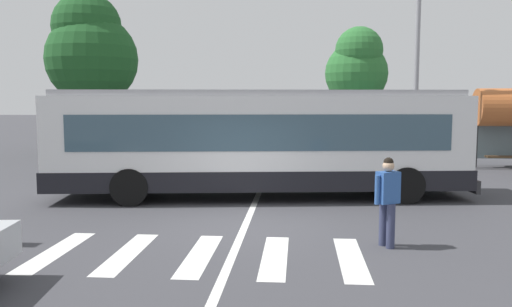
# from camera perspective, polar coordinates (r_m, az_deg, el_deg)

# --- Properties ---
(ground_plane) EXTENTS (160.00, 160.00, 0.00)m
(ground_plane) POSITION_cam_1_polar(r_m,az_deg,el_deg) (11.82, -1.36, -7.84)
(ground_plane) COLOR #3D3D42
(city_transit_bus) EXTENTS (12.00, 3.98, 3.06)m
(city_transit_bus) POSITION_cam_1_polar(r_m,az_deg,el_deg) (15.07, 0.33, 1.25)
(city_transit_bus) COLOR black
(city_transit_bus) RESTS_ON ground_plane
(pedestrian_crossing_street) EXTENTS (0.52, 0.42, 1.72)m
(pedestrian_crossing_street) POSITION_cam_1_polar(r_m,az_deg,el_deg) (10.30, 14.07, -4.57)
(pedestrian_crossing_street) COLOR #333856
(pedestrian_crossing_street) RESTS_ON ground_plane
(parked_car_charcoal) EXTENTS (1.90, 4.51, 1.35)m
(parked_car_charcoal) POSITION_cam_1_polar(r_m,az_deg,el_deg) (26.47, 0.09, 1.47)
(parked_car_charcoal) COLOR black
(parked_car_charcoal) RESTS_ON ground_plane
(parked_car_white) EXTENTS (1.96, 4.55, 1.35)m
(parked_car_white) POSITION_cam_1_polar(r_m,az_deg,el_deg) (26.67, 6.45, 1.46)
(parked_car_white) COLOR black
(parked_car_white) RESTS_ON ground_plane
(parked_car_teal) EXTENTS (1.98, 4.56, 1.35)m
(parked_car_teal) POSITION_cam_1_polar(r_m,az_deg,el_deg) (26.58, 11.89, 1.36)
(parked_car_teal) COLOR black
(parked_car_teal) RESTS_ON ground_plane
(twin_arm_street_lamp) EXTENTS (4.80, 0.32, 10.33)m
(twin_arm_street_lamp) POSITION_cam_1_polar(r_m,az_deg,el_deg) (22.48, 17.17, 14.49)
(twin_arm_street_lamp) COLOR #939399
(twin_arm_street_lamp) RESTS_ON ground_plane
(background_tree_left) EXTENTS (4.57, 4.57, 8.11)m
(background_tree_left) POSITION_cam_1_polar(r_m,az_deg,el_deg) (28.13, -17.50, 10.64)
(background_tree_left) COLOR brown
(background_tree_left) RESTS_ON ground_plane
(background_tree_right) EXTENTS (3.38, 3.38, 6.65)m
(background_tree_right) POSITION_cam_1_polar(r_m,az_deg,el_deg) (29.11, 10.90, 9.17)
(background_tree_right) COLOR brown
(background_tree_right) RESTS_ON ground_plane
(crosswalk_painted_stripes) EXTENTS (5.85, 2.65, 0.01)m
(crosswalk_painted_stripes) POSITION_cam_1_polar(r_m,az_deg,el_deg) (9.75, -6.06, -10.86)
(crosswalk_painted_stripes) COLOR silver
(crosswalk_painted_stripes) RESTS_ON ground_plane
(lane_center_line) EXTENTS (0.16, 24.00, 0.01)m
(lane_center_line) POSITION_cam_1_polar(r_m,az_deg,el_deg) (13.76, -0.35, -5.86)
(lane_center_line) COLOR silver
(lane_center_line) RESTS_ON ground_plane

